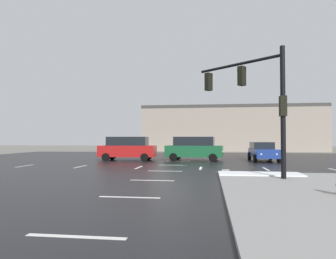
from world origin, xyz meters
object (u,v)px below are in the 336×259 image
traffic_signal_mast (257,93)px  sedan_blue (263,151)px  suv_green (194,148)px  suv_red (128,148)px

traffic_signal_mast → sedan_blue: bearing=-60.5°
traffic_signal_mast → sedan_blue: size_ratio=1.29×
suv_green → sedan_blue: suv_green is taller
traffic_signal_mast → sedan_blue: (2.20, 11.62, -3.21)m
suv_green → sedan_blue: (5.70, 0.19, -0.24)m
suv_red → suv_green: size_ratio=0.99×
sedan_blue → traffic_signal_mast: bearing=-11.9°
traffic_signal_mast → suv_red: 14.52m
traffic_signal_mast → suv_red: (-9.19, 10.85, -2.97)m
traffic_signal_mast → suv_green: traffic_signal_mast is taller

